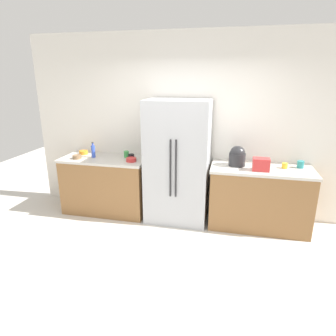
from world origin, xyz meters
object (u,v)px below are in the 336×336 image
(bowl_c, at_px, (84,152))
(cup_d, at_px, (126,154))
(cup_b, at_px, (131,157))
(bottle_a, at_px, (93,151))
(bowl_a, at_px, (131,160))
(rice_cooker, at_px, (237,156))
(refrigerator, at_px, (178,162))
(cup_a, at_px, (285,166))
(bowl_b, at_px, (77,157))
(toaster, at_px, (261,164))
(cup_c, at_px, (301,164))

(bowl_c, bearing_deg, cup_d, -1.61)
(cup_b, bearing_deg, bottle_a, -176.08)
(bottle_a, xyz_separation_m, bowl_a, (0.69, -0.10, -0.08))
(rice_cooker, relative_size, cup_b, 3.12)
(refrigerator, xyz_separation_m, bottle_a, (-1.41, -0.00, 0.10))
(cup_b, distance_m, bowl_a, 0.15)
(cup_a, bearing_deg, bottle_a, -178.70)
(refrigerator, distance_m, bowl_b, 1.64)
(cup_b, relative_size, cup_d, 0.92)
(toaster, distance_m, bottle_a, 2.62)
(rice_cooker, height_order, bowl_a, rice_cooker)
(refrigerator, bearing_deg, cup_b, 176.95)
(cup_b, bearing_deg, cup_c, 2.16)
(cup_b, xyz_separation_m, bowl_b, (-0.86, -0.18, -0.01))
(bottle_a, bearing_deg, bowl_b, -148.75)
(toaster, distance_m, cup_c, 0.63)
(cup_a, relative_size, bowl_b, 0.57)
(refrigerator, distance_m, cup_a, 1.56)
(bowl_a, height_order, bowl_c, bowl_c)
(refrigerator, relative_size, cup_d, 18.18)
(toaster, bearing_deg, refrigerator, 174.37)
(refrigerator, relative_size, bowl_b, 13.38)
(refrigerator, bearing_deg, bowl_b, -175.16)
(cup_d, xyz_separation_m, bowl_a, (0.16, -0.22, -0.02))
(bottle_a, relative_size, cup_d, 2.44)
(refrigerator, bearing_deg, rice_cooker, 2.97)
(bowl_c, bearing_deg, cup_b, -6.37)
(rice_cooker, distance_m, bowl_b, 2.52)
(toaster, distance_m, bowl_b, 2.84)
(toaster, distance_m, cup_d, 2.11)
(toaster, xyz_separation_m, rice_cooker, (-0.33, 0.17, 0.05))
(bowl_a, bearing_deg, cup_a, 4.09)
(bowl_b, bearing_deg, bowl_a, 2.51)
(refrigerator, height_order, toaster, refrigerator)
(cup_d, bearing_deg, bottle_a, -167.04)
(rice_cooker, bearing_deg, cup_b, -179.83)
(cup_b, bearing_deg, bowl_c, 173.63)
(toaster, xyz_separation_m, bottle_a, (-2.62, 0.12, 0.02))
(rice_cooker, height_order, bottle_a, rice_cooker)
(bottle_a, distance_m, cup_b, 0.64)
(cup_d, bearing_deg, cup_c, 0.41)
(toaster, distance_m, bowl_c, 2.89)
(cup_b, height_order, bowl_a, cup_b)
(bowl_a, bearing_deg, bowl_c, 165.78)
(cup_b, relative_size, bowl_c, 0.67)
(cup_b, distance_m, cup_d, 0.14)
(toaster, relative_size, cup_b, 2.40)
(bottle_a, bearing_deg, bowl_a, -7.94)
(toaster, bearing_deg, rice_cooker, 153.27)
(bottle_a, height_order, cup_c, bottle_a)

